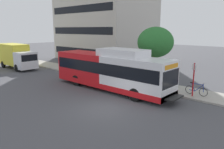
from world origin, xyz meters
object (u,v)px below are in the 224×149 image
bicycle_parked (196,90)px  box_truck_background (16,56)px  bus_stop_sign_pole (194,77)px  transit_bus (110,70)px  street_tree_near_stop (155,42)px

bicycle_parked → box_truck_background: bearing=99.3°
bicycle_parked → box_truck_background: size_ratio=0.25×
bus_stop_sign_pole → bicycle_parked: bearing=-13.6°
transit_bus → bus_stop_sign_pole: (2.51, -6.32, -0.05)m
transit_bus → bicycle_parked: size_ratio=6.96×
street_tree_near_stop → bus_stop_sign_pole: bearing=-110.1°
street_tree_near_stop → box_truck_background: street_tree_near_stop is taller
bus_stop_sign_pole → street_tree_near_stop: street_tree_near_stop is taller
bicycle_parked → street_tree_near_stop: (1.14, 4.52, 3.46)m
box_truck_background → street_tree_near_stop: bearing=-75.1°
street_tree_near_stop → box_truck_background: (-4.89, 18.34, -2.28)m
transit_bus → street_tree_near_stop: street_tree_near_stop is taller
bus_stop_sign_pole → box_truck_background: 22.98m
transit_bus → bus_stop_sign_pole: 6.80m
bicycle_parked → street_tree_near_stop: street_tree_near_stop is taller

